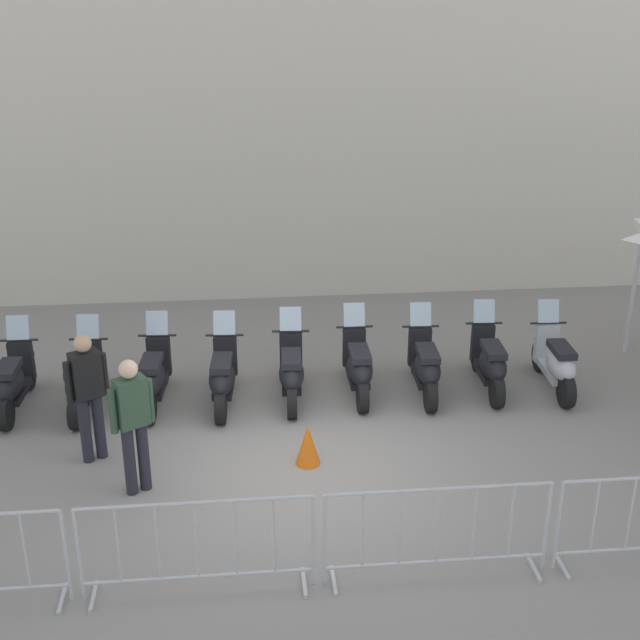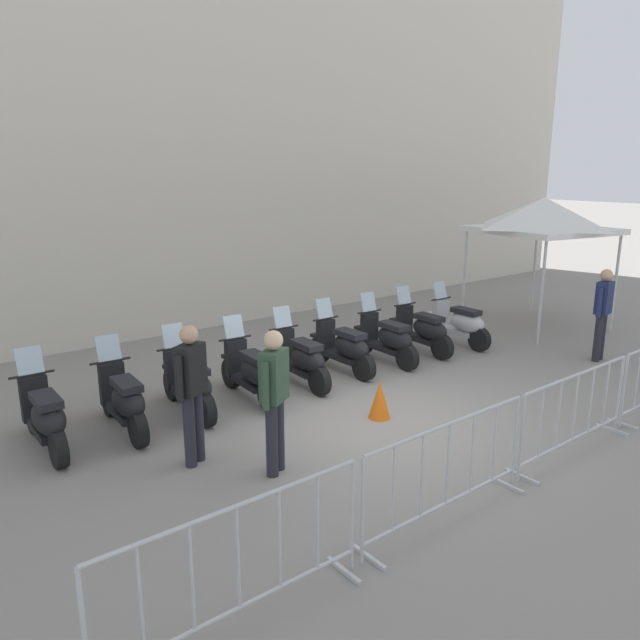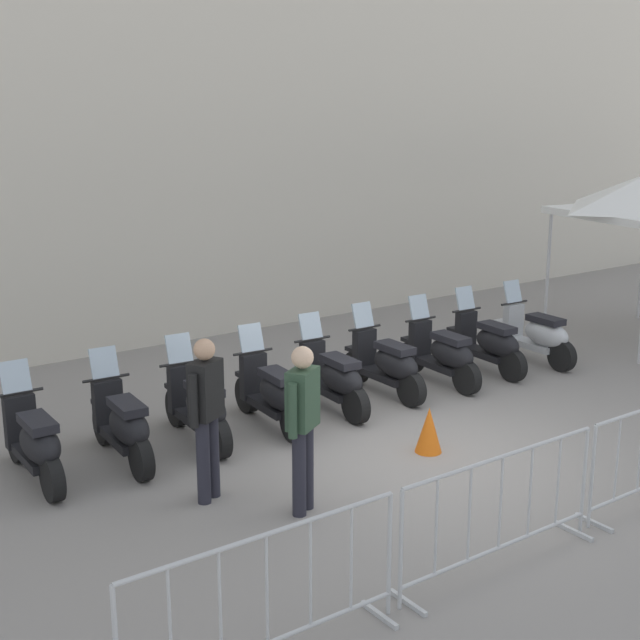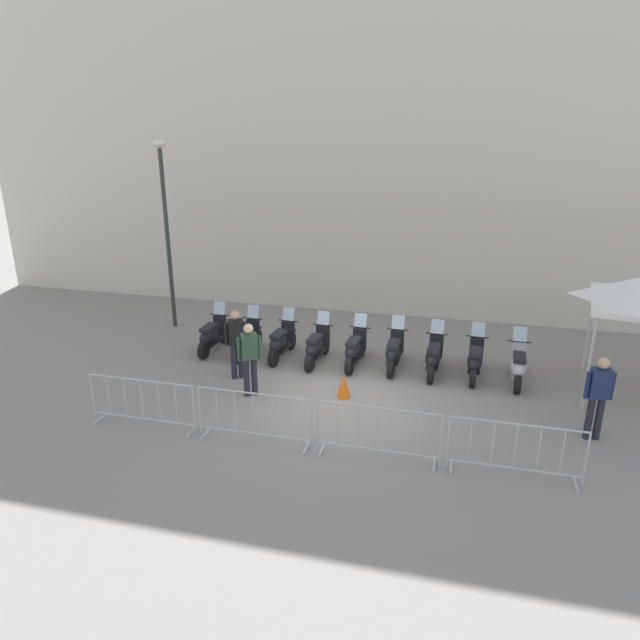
# 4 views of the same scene
# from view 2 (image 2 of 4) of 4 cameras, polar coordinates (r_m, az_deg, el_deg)

# --- Properties ---
(ground_plane) EXTENTS (120.00, 120.00, 0.00)m
(ground_plane) POSITION_cam_2_polar(r_m,az_deg,el_deg) (8.66, 5.86, -9.62)
(ground_plane) COLOR gray
(building_facade) EXTENTS (28.00, 7.13, 13.16)m
(building_facade) POSITION_cam_2_polar(r_m,az_deg,el_deg) (14.62, -16.60, 25.75)
(building_facade) COLOR beige
(building_facade) RESTS_ON ground
(motorcycle_0) EXTENTS (0.63, 1.72, 1.24)m
(motorcycle_0) POSITION_cam_2_polar(r_m,az_deg,el_deg) (8.35, -24.69, -8.42)
(motorcycle_0) COLOR black
(motorcycle_0) RESTS_ON ground
(motorcycle_1) EXTENTS (0.58, 1.72, 1.24)m
(motorcycle_1) POSITION_cam_2_polar(r_m,az_deg,el_deg) (8.54, -18.15, -7.31)
(motorcycle_1) COLOR black
(motorcycle_1) RESTS_ON ground
(motorcycle_2) EXTENTS (0.58, 1.73, 1.24)m
(motorcycle_2) POSITION_cam_2_polar(r_m,az_deg,el_deg) (8.93, -12.29, -6.00)
(motorcycle_2) COLOR black
(motorcycle_2) RESTS_ON ground
(motorcycle_3) EXTENTS (0.58, 1.73, 1.24)m
(motorcycle_3) POSITION_cam_2_polar(r_m,az_deg,el_deg) (9.30, -6.57, -4.95)
(motorcycle_3) COLOR black
(motorcycle_3) RESTS_ON ground
(motorcycle_4) EXTENTS (0.59, 1.72, 1.24)m
(motorcycle_4) POSITION_cam_2_polar(r_m,az_deg,el_deg) (9.87, -1.86, -3.75)
(motorcycle_4) COLOR black
(motorcycle_4) RESTS_ON ground
(motorcycle_5) EXTENTS (0.63, 1.72, 1.24)m
(motorcycle_5) POSITION_cam_2_polar(r_m,az_deg,el_deg) (10.51, 2.26, -2.64)
(motorcycle_5) COLOR black
(motorcycle_5) RESTS_ON ground
(motorcycle_6) EXTENTS (0.60, 1.72, 1.24)m
(motorcycle_6) POSITION_cam_2_polar(r_m,az_deg,el_deg) (11.10, 6.41, -1.82)
(motorcycle_6) COLOR black
(motorcycle_6) RESTS_ON ground
(motorcycle_7) EXTENTS (0.59, 1.72, 1.24)m
(motorcycle_7) POSITION_cam_2_polar(r_m,az_deg,el_deg) (11.81, 9.71, -0.97)
(motorcycle_7) COLOR black
(motorcycle_7) RESTS_ON ground
(motorcycle_8) EXTENTS (0.60, 1.72, 1.24)m
(motorcycle_8) POSITION_cam_2_polar(r_m,az_deg,el_deg) (12.49, 13.08, -0.32)
(motorcycle_8) COLOR black
(motorcycle_8) RESTS_ON ground
(barrier_segment_0) EXTENTS (2.29, 0.80, 1.07)m
(barrier_segment_0) POSITION_cam_2_polar(r_m,az_deg,el_deg) (4.95, -7.74, -22.32)
(barrier_segment_0) COLOR #B2B5B7
(barrier_segment_0) RESTS_ON ground
(barrier_segment_1) EXTENTS (2.29, 0.80, 1.07)m
(barrier_segment_1) POSITION_cam_2_polar(r_m,az_deg,el_deg) (6.30, 12.02, -13.98)
(barrier_segment_1) COLOR #B2B5B7
(barrier_segment_1) RESTS_ON ground
(barrier_segment_2) EXTENTS (2.29, 0.80, 1.07)m
(barrier_segment_2) POSITION_cam_2_polar(r_m,az_deg,el_deg) (8.15, 23.08, -8.21)
(barrier_segment_2) COLOR #B2B5B7
(barrier_segment_2) RESTS_ON ground
(officer_near_row_end) EXTENTS (0.45, 0.40, 1.73)m
(officer_near_row_end) POSITION_cam_2_polar(r_m,az_deg,el_deg) (7.27, -12.12, -6.23)
(officer_near_row_end) COLOR #23232D
(officer_near_row_end) RESTS_ON ground
(officer_mid_plaza) EXTENTS (0.53, 0.33, 1.73)m
(officer_mid_plaza) POSITION_cam_2_polar(r_m,az_deg,el_deg) (12.22, 25.31, 0.92)
(officer_mid_plaza) COLOR #23232D
(officer_mid_plaza) RESTS_ON ground
(officer_by_barriers) EXTENTS (0.44, 0.40, 1.73)m
(officer_by_barriers) POSITION_cam_2_polar(r_m,az_deg,el_deg) (6.91, -4.36, -7.02)
(officer_by_barriers) COLOR #23232D
(officer_by_barriers) RESTS_ON ground
(canopy_tent) EXTENTS (2.53, 2.53, 2.91)m
(canopy_tent) POSITION_cam_2_polar(r_m,az_deg,el_deg) (14.27, 20.47, 9.31)
(canopy_tent) COLOR silver
(canopy_tent) RESTS_ON ground
(traffic_cone) EXTENTS (0.32, 0.32, 0.55)m
(traffic_cone) POSITION_cam_2_polar(r_m,az_deg,el_deg) (8.69, 5.70, -7.55)
(traffic_cone) COLOR orange
(traffic_cone) RESTS_ON ground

